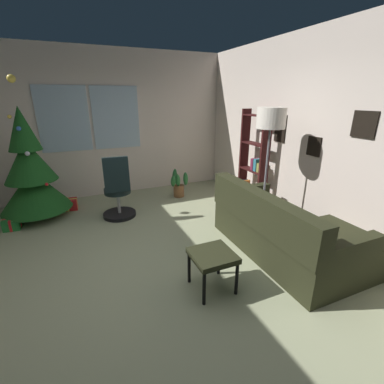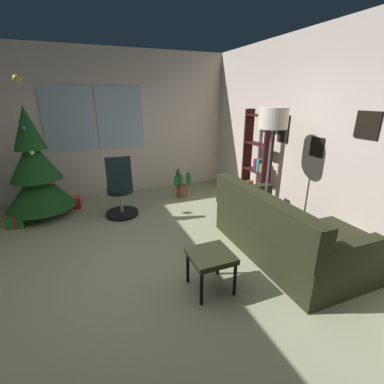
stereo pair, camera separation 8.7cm
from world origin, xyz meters
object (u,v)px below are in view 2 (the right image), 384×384
holiday_tree (36,173)px  bookshelf (256,168)px  gift_box_green (17,222)px  floor_lamp (273,126)px  potted_plant (181,185)px  footstool (211,258)px  office_chair (121,194)px  couch (292,235)px  gift_box_red (72,203)px

holiday_tree → bookshelf: (3.61, -1.10, 0.00)m
gift_box_green → floor_lamp: (3.58, -1.59, 1.50)m
gift_box_green → potted_plant: 2.95m
bookshelf → potted_plant: (-1.03, 1.09, -0.52)m
footstool → office_chair: bearing=105.3°
holiday_tree → bookshelf: size_ratio=1.29×
couch → holiday_tree: holiday_tree is taller
footstool → gift_box_green: (-2.24, 2.49, -0.29)m
floor_lamp → potted_plant: size_ratio=3.18×
footstool → potted_plant: bearing=76.4°
gift_box_green → office_chair: size_ratio=0.23×
gift_box_red → bookshelf: bearing=-21.8°
potted_plant → gift_box_red: bearing=175.6°
bookshelf → office_chair: bearing=167.0°
gift_box_red → potted_plant: potted_plant is taller
footstool → holiday_tree: size_ratio=0.19×
office_chair → bookshelf: (2.33, -0.54, 0.35)m
holiday_tree → potted_plant: (2.57, -0.01, -0.52)m
footstool → holiday_tree: (-1.89, 2.82, 0.39)m
bookshelf → potted_plant: bookshelf is taller
gift_box_red → gift_box_green: (-0.81, -0.48, -0.01)m
holiday_tree → potted_plant: holiday_tree is taller
footstool → potted_plant: (0.68, 2.81, -0.13)m
holiday_tree → gift_box_red: bearing=18.3°
gift_box_red → gift_box_green: gift_box_red is taller
holiday_tree → gift_box_green: holiday_tree is taller
couch → gift_box_green: 4.19m
couch → bookshelf: bearing=73.2°
bookshelf → holiday_tree: bearing=163.0°
gift_box_red → floor_lamp: (2.77, -2.07, 1.49)m
holiday_tree → office_chair: holiday_tree is taller
gift_box_red → bookshelf: (3.15, -1.26, 0.67)m
bookshelf → potted_plant: bearing=133.4°
gift_box_red → bookshelf: size_ratio=0.18×
gift_box_red → holiday_tree: bearing=-161.7°
couch → gift_box_green: couch is taller
gift_box_red → gift_box_green: size_ratio=1.29×
potted_plant → footstool: bearing=-103.6°
couch → bookshelf: bookshelf is taller
holiday_tree → office_chair: (1.28, -0.57, -0.35)m
gift_box_red → office_chair: size_ratio=0.30×
gift_box_red → office_chair: office_chair is taller
footstool → gift_box_green: bearing=132.0°
footstool → gift_box_green: footstool is taller
couch → bookshelf: (0.46, 1.53, 0.47)m
bookshelf → floor_lamp: bearing=-114.9°
potted_plant → office_chair: bearing=-156.7°
holiday_tree → potted_plant: bearing=-0.2°
footstool → gift_box_red: bearing=115.7°
bookshelf → footstool: bearing=-135.0°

